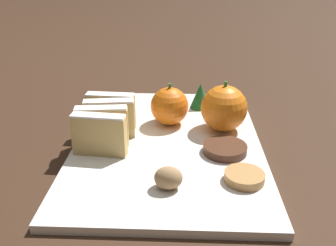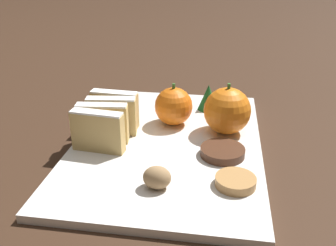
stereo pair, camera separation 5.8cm
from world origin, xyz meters
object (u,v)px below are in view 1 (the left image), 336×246
Objects in this scene: orange_near at (171,106)px; walnut at (168,178)px; orange_far at (224,108)px; chocolate_cookie at (225,149)px.

orange_near reaches higher than walnut.
orange_near is at bearing 167.62° from orange_far.
chocolate_cookie is (-0.00, -0.08, -0.03)m from orange_far.
orange_near is 2.02× the size of walnut.
orange_far reaches higher than orange_near.
orange_near is 1.12× the size of chocolate_cookie.
orange_near is 0.86× the size of orange_far.
orange_far is at bearing 64.01° from walnut.
walnut reaches higher than chocolate_cookie.
orange_far is at bearing 87.20° from chocolate_cookie.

